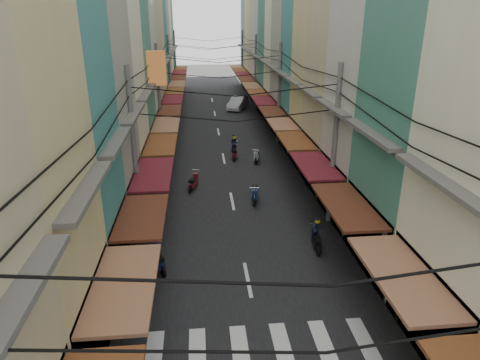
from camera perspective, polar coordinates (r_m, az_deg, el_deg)
ground at (r=19.86m, az=0.36°, el=-9.91°), size 160.00×160.00×0.00m
road at (r=38.35m, az=-2.75°, el=5.67°), size 10.00×80.00×0.02m
sidewalk_left at (r=38.59m, az=-12.47°, el=5.32°), size 3.00×80.00×0.06m
sidewalk_right at (r=39.19m, az=6.84°, el=5.92°), size 3.00×80.00×0.06m
crosswalk at (r=15.07m, az=2.90°, el=-21.63°), size 7.55×2.40×0.01m
building_row_left at (r=34.03m, az=-16.99°, el=19.53°), size 7.80×67.67×23.70m
building_row_right at (r=34.75m, az=11.26°, el=19.42°), size 7.80×68.98×22.59m
utility_poles at (r=32.18m, az=-2.47°, el=14.63°), size 10.20×66.13×8.20m
white_car at (r=50.24m, az=-0.30°, el=9.42°), size 5.47×3.71×1.80m
bicycle at (r=19.66m, az=24.22°, el=-12.38°), size 1.73×1.14×1.12m
moving_scooters at (r=25.54m, az=-0.76°, el=-1.23°), size 7.75×16.59×1.89m
parked_scooters at (r=17.90m, az=16.12°, el=-12.95°), size 13.32×14.53×0.97m
pedestrians at (r=22.20m, az=-12.31°, el=-3.87°), size 13.25×21.77×2.20m
traffic_sign at (r=17.23m, az=18.65°, el=-8.39°), size 0.10×0.63×2.86m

